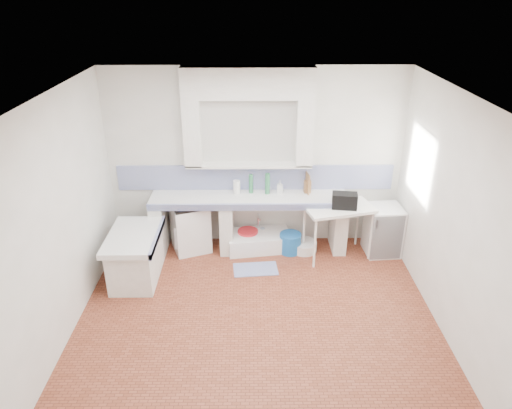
{
  "coord_description": "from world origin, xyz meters",
  "views": [
    {
      "loc": [
        -0.06,
        -4.82,
        3.86
      ],
      "look_at": [
        0.0,
        1.0,
        1.1
      ],
      "focal_mm": 33.04,
      "sensor_mm": 36.0,
      "label": 1
    }
  ],
  "objects_px": {
    "stove": "(190,227)",
    "fridge": "(383,230)",
    "side_table": "(337,231)",
    "sink": "(259,242)"
  },
  "relations": [
    {
      "from": "side_table",
      "to": "fridge",
      "type": "distance_m",
      "value": 0.73
    },
    {
      "from": "sink",
      "to": "side_table",
      "type": "height_order",
      "value": "side_table"
    },
    {
      "from": "stove",
      "to": "fridge",
      "type": "relative_size",
      "value": 0.98
    },
    {
      "from": "side_table",
      "to": "stove",
      "type": "bearing_deg",
      "value": 159.87
    },
    {
      "from": "stove",
      "to": "sink",
      "type": "distance_m",
      "value": 1.1
    },
    {
      "from": "sink",
      "to": "side_table",
      "type": "distance_m",
      "value": 1.25
    },
    {
      "from": "side_table",
      "to": "sink",
      "type": "bearing_deg",
      "value": 154.78
    },
    {
      "from": "fridge",
      "to": "side_table",
      "type": "bearing_deg",
      "value": -177.24
    },
    {
      "from": "stove",
      "to": "side_table",
      "type": "bearing_deg",
      "value": -26.48
    },
    {
      "from": "stove",
      "to": "side_table",
      "type": "relative_size",
      "value": 0.76
    }
  ]
}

